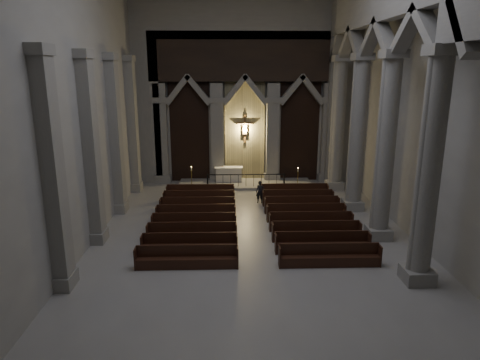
{
  "coord_description": "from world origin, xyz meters",
  "views": [
    {
      "loc": [
        -1.14,
        -16.01,
        7.3
      ],
      "look_at": [
        -0.57,
        3.0,
        2.32
      ],
      "focal_mm": 32.0,
      "sensor_mm": 36.0,
      "label": 1
    }
  ],
  "objects": [
    {
      "name": "left_pilasters",
      "position": [
        -6.75,
        3.5,
        3.91
      ],
      "size": [
        0.6,
        13.0,
        8.03
      ],
      "color": "gray",
      "rests_on": "ground"
    },
    {
      "name": "altar_rail",
      "position": [
        0.0,
        9.71,
        0.63
      ],
      "size": [
        4.87,
        0.09,
        0.96
      ],
      "color": "black",
      "rests_on": "ground"
    },
    {
      "name": "room",
      "position": [
        0.0,
        0.0,
        7.6
      ],
      "size": [
        24.0,
        24.1,
        12.0
      ],
      "color": "gray",
      "rests_on": "ground"
    },
    {
      "name": "right_arcade",
      "position": [
        5.5,
        1.33,
        7.83
      ],
      "size": [
        1.0,
        24.0,
        12.0
      ],
      "color": "gray",
      "rests_on": "ground"
    },
    {
      "name": "worshipper",
      "position": [
        0.66,
        6.78,
        0.63
      ],
      "size": [
        0.52,
        0.4,
        1.26
      ],
      "primitive_type": "imported",
      "rotation": [
        0.0,
        0.0,
        -0.24
      ],
      "color": "black",
      "rests_on": "ground"
    },
    {
      "name": "pews",
      "position": [
        -0.0,
        3.17,
        0.28
      ],
      "size": [
        9.27,
        9.1,
        0.86
      ],
      "color": "black",
      "rests_on": "ground"
    },
    {
      "name": "sanctuary_step",
      "position": [
        0.0,
        10.6,
        0.07
      ],
      "size": [
        8.5,
        2.6,
        0.15
      ],
      "primitive_type": "cube",
      "color": "gray",
      "rests_on": "ground"
    },
    {
      "name": "sanctuary_wall",
      "position": [
        0.0,
        11.54,
        6.62
      ],
      "size": [
        14.0,
        0.77,
        12.0
      ],
      "color": "gray",
      "rests_on": "ground"
    },
    {
      "name": "altar",
      "position": [
        -1.07,
        11.11,
        0.62
      ],
      "size": [
        1.82,
        0.73,
        0.92
      ],
      "color": "silver",
      "rests_on": "sanctuary_step"
    },
    {
      "name": "candle_stand_left",
      "position": [
        -3.34,
        9.29,
        0.43
      ],
      "size": [
        0.26,
        0.26,
        1.57
      ],
      "color": "olive",
      "rests_on": "ground"
    },
    {
      "name": "candle_stand_right",
      "position": [
        3.11,
        8.98,
        0.41
      ],
      "size": [
        0.25,
        0.25,
        1.51
      ],
      "color": "olive",
      "rests_on": "ground"
    }
  ]
}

